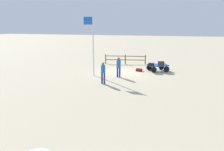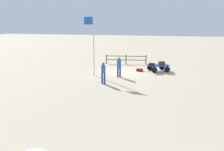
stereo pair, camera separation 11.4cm
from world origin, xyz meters
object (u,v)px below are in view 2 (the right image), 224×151
Objects in this scene: suitcase_tan at (140,70)px; flagpole at (93,41)px; suitcase_navy at (152,64)px; luggage_cart at (158,66)px; worker_lead at (119,65)px; suitcase_maroon at (162,63)px; worker_trailing at (103,71)px.

flagpole reaches higher than suitcase_tan.
luggage_cart is at bearing -127.47° from suitcase_navy.
worker_lead reaches higher than luggage_cart.
luggage_cart is at bearing -150.01° from flagpole.
worker_lead is (3.49, 2.91, 0.18)m from suitcase_maroon.
suitcase_maroon is 6.79m from worker_trailing.
suitcase_maroon is 1.00× the size of suitcase_tan.
suitcase_navy is at bearing -153.70° from flagpole.
worker_trailing is 0.32× the size of flagpole.
suitcase_maroon reaches higher than luggage_cart.
worker_lead reaches higher than suitcase_maroon.
suitcase_tan is at bearing 3.16° from suitcase_maroon.
suitcase_maroon is at bearing -176.84° from suitcase_tan.
worker_trailing is (3.29, 4.96, 0.21)m from suitcase_navy.
suitcase_tan is at bearing 14.95° from luggage_cart.
worker_trailing is 3.68m from flagpole.
worker_lead is at bearing 45.76° from luggage_cart.
suitcase_tan is (1.73, 0.46, -0.34)m from luggage_cart.
suitcase_navy is at bearing 52.53° from luggage_cart.
suitcase_maroon is 0.37× the size of worker_trailing.
suitcase_navy is 0.88× the size of suitcase_tan.
worker_trailing is at bearing 55.92° from luggage_cart.
flagpole reaches higher than luggage_cart.
luggage_cart is at bearing -134.24° from worker_lead.
suitcase_maroon reaches higher than suitcase_tan.
suitcase_navy is at bearing 23.83° from suitcase_maroon.
suitcase_maroon is 1.14× the size of suitcase_navy.
suitcase_maroon is at bearing -154.07° from flagpole.
suitcase_maroon reaches higher than suitcase_navy.
suitcase_tan is 5.55m from flagpole.
flagpole is at bearing 25.93° from suitcase_maroon.
luggage_cart is at bearing -47.26° from suitcase_maroon.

